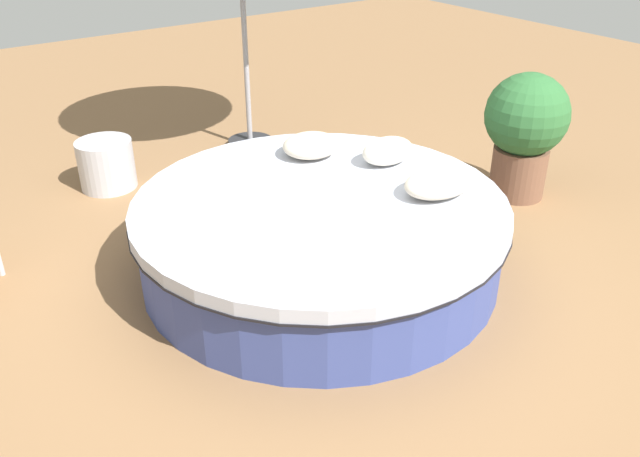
% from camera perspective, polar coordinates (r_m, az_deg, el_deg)
% --- Properties ---
extents(ground_plane, '(16.00, 16.00, 0.00)m').
position_cam_1_polar(ground_plane, '(4.62, 0.00, -3.54)').
color(ground_plane, olive).
extents(round_bed, '(2.50, 2.50, 0.54)m').
position_cam_1_polar(round_bed, '(4.48, 0.00, -0.53)').
color(round_bed, '#38478C').
rests_on(round_bed, ground_plane).
extents(throw_pillow_0, '(0.53, 0.37, 0.16)m').
position_cam_1_polar(throw_pillow_0, '(4.48, 10.23, 3.91)').
color(throw_pillow_0, beige).
rests_on(throw_pillow_0, round_bed).
extents(throw_pillow_1, '(0.42, 0.29, 0.19)m').
position_cam_1_polar(throw_pillow_1, '(4.90, 5.86, 6.68)').
color(throw_pillow_1, silver).
rests_on(throw_pillow_1, round_bed).
extents(throw_pillow_2, '(0.44, 0.39, 0.17)m').
position_cam_1_polar(throw_pillow_2, '(5.02, -0.79, 7.20)').
color(throw_pillow_2, beige).
rests_on(throw_pillow_2, round_bed).
extents(planter, '(0.68, 0.68, 1.05)m').
position_cam_1_polar(planter, '(5.69, 17.27, 8.31)').
color(planter, brown).
rests_on(planter, ground_plane).
extents(side_table, '(0.48, 0.48, 0.43)m').
position_cam_1_polar(side_table, '(6.02, -17.95, 5.30)').
color(side_table, '#B7B7BC').
rests_on(side_table, ground_plane).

